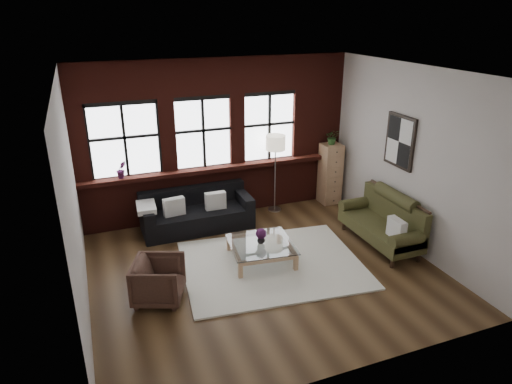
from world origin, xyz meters
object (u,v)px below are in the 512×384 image
object	(u,v)px
vintage_settee	(381,221)
vase	(261,239)
coffee_table	(261,252)
floor_lamp	(275,170)
armchair	(159,281)
dark_sofa	(197,210)
drawer_chest	(330,174)

from	to	relation	value
vintage_settee	vase	world-z (taller)	vintage_settee
coffee_table	floor_lamp	world-z (taller)	floor_lamp
armchair	vase	xyz separation A→B (m)	(1.82, 0.50, 0.09)
armchair	coffee_table	world-z (taller)	armchair
vintage_settee	floor_lamp	xyz separation A→B (m)	(-1.17, 2.11, 0.42)
floor_lamp	dark_sofa	bearing A→B (deg)	-171.54
dark_sofa	armchair	world-z (taller)	dark_sofa
dark_sofa	vintage_settee	size ratio (longest dim) A/B	1.19
dark_sofa	coffee_table	xyz separation A→B (m)	(0.70, -1.63, -0.22)
armchair	floor_lamp	distance (m)	3.79
armchair	floor_lamp	bearing A→B (deg)	-28.54
dark_sofa	vase	bearing A→B (deg)	-66.77
vintage_settee	armchair	xyz separation A→B (m)	(-4.05, -0.28, -0.15)
vintage_settee	vase	distance (m)	2.25
dark_sofa	drawer_chest	distance (m)	3.10
armchair	coffee_table	xyz separation A→B (m)	(1.82, 0.50, -0.16)
vintage_settee	drawer_chest	world-z (taller)	drawer_chest
dark_sofa	coffee_table	size ratio (longest dim) A/B	2.02
vintage_settee	coffee_table	world-z (taller)	vintage_settee
floor_lamp	vintage_settee	bearing A→B (deg)	-61.01
drawer_chest	floor_lamp	distance (m)	1.33
drawer_chest	floor_lamp	bearing A→B (deg)	179.19
armchair	floor_lamp	world-z (taller)	floor_lamp
armchair	vase	world-z (taller)	armchair
vase	floor_lamp	distance (m)	2.22
armchair	vase	bearing A→B (deg)	-52.83
vase	floor_lamp	size ratio (longest dim) A/B	0.08
coffee_table	drawer_chest	size ratio (longest dim) A/B	0.79
armchair	drawer_chest	world-z (taller)	drawer_chest
dark_sofa	vintage_settee	bearing A→B (deg)	-32.21
coffee_table	floor_lamp	xyz separation A→B (m)	(1.07, 1.89, 0.73)
vase	coffee_table	bearing A→B (deg)	0.00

